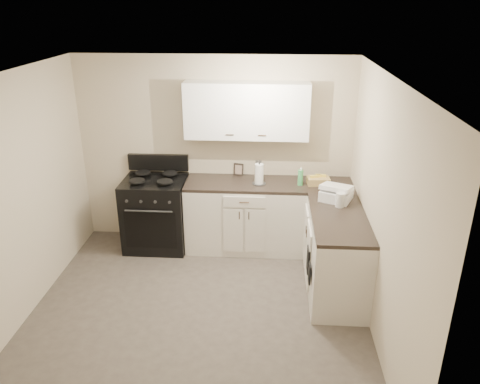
# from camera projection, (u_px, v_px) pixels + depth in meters

# --- Properties ---
(floor) EXTENTS (3.60, 3.60, 0.00)m
(floor) POSITION_uv_depth(u_px,v_px,m) (198.00, 314.00, 5.02)
(floor) COLOR #473F38
(floor) RESTS_ON ground
(ceiling) EXTENTS (3.60, 3.60, 0.00)m
(ceiling) POSITION_uv_depth(u_px,v_px,m) (188.00, 77.00, 4.05)
(ceiling) COLOR white
(ceiling) RESTS_ON wall_back
(wall_back) EXTENTS (3.60, 0.00, 3.60)m
(wall_back) POSITION_uv_depth(u_px,v_px,m) (215.00, 152.00, 6.19)
(wall_back) COLOR beige
(wall_back) RESTS_ON ground
(wall_right) EXTENTS (0.00, 3.60, 3.60)m
(wall_right) POSITION_uv_depth(u_px,v_px,m) (382.00, 213.00, 4.42)
(wall_right) COLOR beige
(wall_right) RESTS_ON ground
(wall_left) EXTENTS (0.00, 3.60, 3.60)m
(wall_left) POSITION_uv_depth(u_px,v_px,m) (14.00, 203.00, 4.65)
(wall_left) COLOR beige
(wall_left) RESTS_ON ground
(wall_front) EXTENTS (3.60, 0.00, 3.60)m
(wall_front) POSITION_uv_depth(u_px,v_px,m) (147.00, 329.00, 2.88)
(wall_front) COLOR beige
(wall_front) RESTS_ON ground
(base_cabinets_back) EXTENTS (1.55, 0.60, 0.90)m
(base_cabinets_back) POSITION_uv_depth(u_px,v_px,m) (245.00, 217.00, 6.20)
(base_cabinets_back) COLOR silver
(base_cabinets_back) RESTS_ON floor
(base_cabinets_right) EXTENTS (0.60, 1.90, 0.90)m
(base_cabinets_right) POSITION_uv_depth(u_px,v_px,m) (333.00, 243.00, 5.53)
(base_cabinets_right) COLOR silver
(base_cabinets_right) RESTS_ON floor
(countertop_back) EXTENTS (1.55, 0.60, 0.04)m
(countertop_back) POSITION_uv_depth(u_px,v_px,m) (246.00, 184.00, 6.02)
(countertop_back) COLOR black
(countertop_back) RESTS_ON base_cabinets_back
(countertop_right) EXTENTS (0.60, 1.90, 0.04)m
(countertop_right) POSITION_uv_depth(u_px,v_px,m) (336.00, 207.00, 5.35)
(countertop_right) COLOR black
(countertop_right) RESTS_ON base_cabinets_right
(upper_cabinets) EXTENTS (1.55, 0.30, 0.70)m
(upper_cabinets) POSITION_uv_depth(u_px,v_px,m) (247.00, 111.00, 5.80)
(upper_cabinets) COLOR white
(upper_cabinets) RESTS_ON wall_back
(stove) EXTENTS (0.81, 0.69, 0.98)m
(stove) POSITION_uv_depth(u_px,v_px,m) (157.00, 214.00, 6.25)
(stove) COLOR black
(stove) RESTS_ON floor
(knife_block) EXTENTS (0.09, 0.09, 0.20)m
(knife_block) POSITION_uv_depth(u_px,v_px,m) (258.00, 174.00, 6.01)
(knife_block) COLOR #D8C185
(knife_block) RESTS_ON countertop_back
(paper_towel) EXTENTS (0.11, 0.11, 0.27)m
(paper_towel) POSITION_uv_depth(u_px,v_px,m) (259.00, 174.00, 5.91)
(paper_towel) COLOR white
(paper_towel) RESTS_ON countertop_back
(soap_bottle) EXTENTS (0.08, 0.08, 0.20)m
(soap_bottle) POSITION_uv_depth(u_px,v_px,m) (300.00, 178.00, 5.89)
(soap_bottle) COLOR #45B35F
(soap_bottle) RESTS_ON countertop_back
(picture_frame) EXTENTS (0.14, 0.07, 0.16)m
(picture_frame) POSITION_uv_depth(u_px,v_px,m) (239.00, 169.00, 6.23)
(picture_frame) COLOR black
(picture_frame) RESTS_ON countertop_back
(wicker_basket) EXTENTS (0.29, 0.21, 0.09)m
(wicker_basket) POSITION_uv_depth(u_px,v_px,m) (318.00, 181.00, 5.93)
(wicker_basket) COLOR tan
(wicker_basket) RESTS_ON countertop_right
(countertop_grill) EXTENTS (0.43, 0.42, 0.12)m
(countertop_grill) POSITION_uv_depth(u_px,v_px,m) (336.00, 195.00, 5.47)
(countertop_grill) COLOR white
(countertop_grill) RESTS_ON countertop_right
(glass_jar) EXTENTS (0.12, 0.12, 0.17)m
(glass_jar) POSITION_uv_depth(u_px,v_px,m) (340.00, 200.00, 5.28)
(glass_jar) COLOR silver
(glass_jar) RESTS_ON countertop_right
(oven_mitt_near) EXTENTS (0.02, 0.13, 0.22)m
(oven_mitt_near) POSITION_uv_depth(u_px,v_px,m) (309.00, 273.00, 4.94)
(oven_mitt_near) COLOR black
(oven_mitt_near) RESTS_ON base_cabinets_right
(oven_mitt_far) EXTENTS (0.02, 0.17, 0.29)m
(oven_mitt_far) POSITION_uv_depth(u_px,v_px,m) (308.00, 260.00, 5.13)
(oven_mitt_far) COLOR black
(oven_mitt_far) RESTS_ON base_cabinets_right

